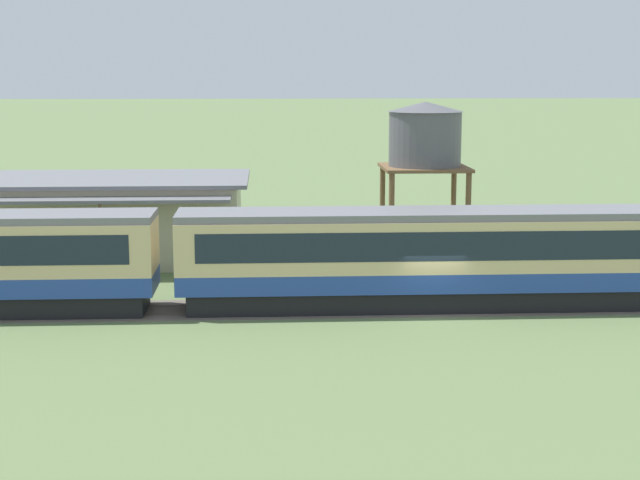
{
  "coord_description": "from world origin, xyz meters",
  "views": [
    {
      "loc": [
        -6.74,
        -38.53,
        9.89
      ],
      "look_at": [
        -4.46,
        2.95,
        2.63
      ],
      "focal_mm": 55.0,
      "sensor_mm": 36.0,
      "label": 1
    }
  ],
  "objects": [
    {
      "name": "railway_track",
      "position": [
        -11.32,
        1.36,
        0.01
      ],
      "size": [
        157.39,
        3.6,
        0.04
      ],
      "color": "#665B51",
      "rests_on": "ground_plane"
    },
    {
      "name": "passenger_train",
      "position": [
        -10.63,
        1.36,
        2.29
      ],
      "size": [
        88.03,
        3.2,
        4.13
      ],
      "color": "#234293",
      "rests_on": "ground_plane"
    },
    {
      "name": "ground_plane",
      "position": [
        0.0,
        0.0,
        0.0
      ],
      "size": [
        600.0,
        600.0,
        0.0
      ],
      "primitive_type": "plane",
      "color": "#607547"
    },
    {
      "name": "station_building",
      "position": [
        -14.61,
        12.83,
        2.19
      ],
      "size": [
        13.85,
        9.49,
        4.33
      ],
      "color": "beige",
      "rests_on": "ground_plane"
    },
    {
      "name": "water_tower",
      "position": [
        1.28,
        10.64,
        6.45
      ],
      "size": [
        4.3,
        4.3,
        8.29
      ],
      "color": "brown",
      "rests_on": "ground_plane"
    }
  ]
}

